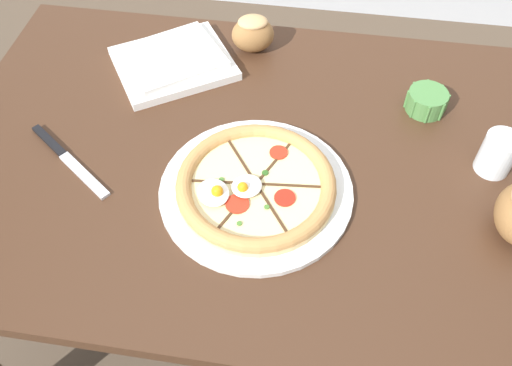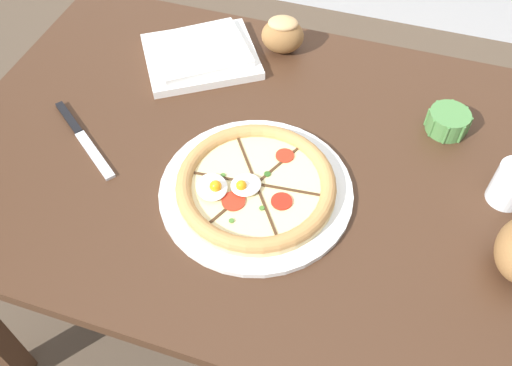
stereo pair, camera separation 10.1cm
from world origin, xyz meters
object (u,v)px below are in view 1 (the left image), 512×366
bread_piece_far (253,33)px  water_glass (497,155)px  pizza (256,187)px  napkin_folded (173,61)px  knife_main (68,159)px  dining_table (256,183)px  ramekin_bowl (427,101)px

bread_piece_far → water_glass: bearing=-29.6°
pizza → napkin_folded: (-0.25, 0.34, -0.00)m
napkin_folded → knife_main: (-0.14, -0.32, -0.01)m
napkin_folded → dining_table: bearing=-45.9°
ramekin_bowl → water_glass: (0.12, -0.15, 0.01)m
knife_main → dining_table: bearing=48.3°
bread_piece_far → water_glass: 0.61m
pizza → ramekin_bowl: bearing=40.9°
dining_table → napkin_folded: bearing=134.1°
ramekin_bowl → knife_main: size_ratio=0.42×
knife_main → water_glass: 0.85m
ramekin_bowl → water_glass: bearing=-50.6°
ramekin_bowl → knife_main: 0.76m
dining_table → pizza: bearing=-81.7°
knife_main → water_glass: size_ratio=2.54×
knife_main → bread_piece_far: bearing=89.3°
pizza → water_glass: (0.45, 0.13, 0.02)m
ramekin_bowl → bread_piece_far: (-0.40, 0.15, 0.02)m
ramekin_bowl → water_glass: water_glass is taller
napkin_folded → water_glass: water_glass is taller
knife_main → water_glass: water_glass is taller
dining_table → knife_main: knife_main is taller
pizza → ramekin_bowl: (0.33, 0.29, 0.01)m
napkin_folded → knife_main: 0.35m
bread_piece_far → knife_main: size_ratio=0.53×
pizza → bread_piece_far: bread_piece_far is taller
pizza → napkin_folded: bearing=126.0°
pizza → bread_piece_far: 0.44m
pizza → ramekin_bowl: pizza is taller
dining_table → pizza: pizza is taller
pizza → water_glass: size_ratio=4.35×
dining_table → knife_main: size_ratio=5.96×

